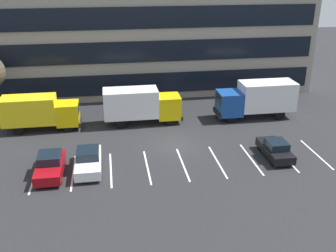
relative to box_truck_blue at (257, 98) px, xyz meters
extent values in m
plane|color=#262628|center=(-9.25, -5.27, -2.06)|extent=(120.00, 120.00, 0.00)
cube|color=gray|center=(-9.25, 12.73, 5.14)|extent=(37.53, 11.20, 14.40)
cube|color=black|center=(-9.25, 7.07, -0.08)|extent=(36.02, 0.16, 2.30)
cube|color=black|center=(-9.25, 7.07, 3.52)|extent=(36.02, 0.16, 2.30)
cube|color=black|center=(-9.25, 7.07, 7.12)|extent=(36.02, 0.16, 2.30)
cube|color=silver|center=(-20.45, -8.76, -2.05)|extent=(0.14, 5.40, 0.01)
cube|color=silver|center=(-17.65, -8.76, -2.05)|extent=(0.14, 5.40, 0.01)
cube|color=silver|center=(-14.85, -8.76, -2.05)|extent=(0.14, 5.40, 0.01)
cube|color=silver|center=(-12.05, -8.76, -2.05)|extent=(0.14, 5.40, 0.01)
cube|color=silver|center=(-9.25, -8.76, -2.05)|extent=(0.14, 5.40, 0.01)
cube|color=silver|center=(-6.45, -8.76, -2.05)|extent=(0.14, 5.40, 0.01)
cube|color=silver|center=(-3.65, -8.76, -2.05)|extent=(0.14, 5.40, 0.01)
cube|color=silver|center=(-0.85, -8.76, -2.05)|extent=(0.14, 5.40, 0.01)
cube|color=silver|center=(1.95, -8.76, -2.05)|extent=(0.14, 5.40, 0.01)
cube|color=#194799|center=(-2.87, 0.00, -0.39)|extent=(2.30, 2.51, 2.30)
cube|color=black|center=(-4.00, 0.00, 0.07)|extent=(0.06, 2.11, 1.01)
cube|color=white|center=(1.00, 0.00, 0.19)|extent=(5.43, 2.61, 2.82)
cube|color=black|center=(-4.07, 0.00, -1.38)|extent=(0.21, 2.51, 0.42)
cylinder|color=black|center=(-2.87, -1.08, -1.54)|extent=(1.04, 0.31, 1.04)
cylinder|color=black|center=(-2.87, 1.08, -1.54)|extent=(1.04, 0.31, 1.04)
cylinder|color=black|center=(2.08, -1.08, -1.54)|extent=(1.04, 0.31, 1.04)
cylinder|color=black|center=(2.08, 1.08, -1.54)|extent=(1.04, 0.31, 1.04)
cube|color=yellow|center=(-8.97, 0.21, -0.47)|extent=(2.19, 2.39, 2.19)
cube|color=black|center=(-7.89, 0.21, -0.03)|extent=(0.06, 2.00, 0.96)
cube|color=white|center=(-12.64, 0.21, 0.08)|extent=(5.17, 2.48, 2.68)
cube|color=black|center=(-7.82, 0.21, -1.41)|extent=(0.20, 2.39, 0.40)
cylinder|color=black|center=(-8.97, 1.23, -1.56)|extent=(0.99, 0.30, 0.99)
cylinder|color=black|center=(-8.97, -0.82, -1.56)|extent=(0.99, 0.30, 0.99)
cylinder|color=black|center=(-13.68, 1.23, -1.56)|extent=(0.99, 0.30, 0.99)
cylinder|color=black|center=(-13.68, -0.82, -1.56)|extent=(0.99, 0.30, 0.99)
cube|color=yellow|center=(-18.59, 0.04, -0.57)|extent=(2.05, 2.24, 2.05)
cube|color=black|center=(-17.58, 0.04, -0.15)|extent=(0.06, 1.88, 0.90)
cube|color=yellow|center=(-22.04, 0.04, -0.05)|extent=(4.85, 2.33, 2.52)
cube|color=black|center=(-17.51, 0.04, -1.45)|extent=(0.19, 2.24, 0.37)
cylinder|color=black|center=(-18.59, 1.00, -1.59)|extent=(0.93, 0.28, 0.93)
cylinder|color=black|center=(-18.59, -0.92, -1.59)|extent=(0.93, 0.28, 0.93)
cylinder|color=black|center=(-23.01, 1.00, -1.59)|extent=(0.93, 0.28, 0.93)
cylinder|color=black|center=(-23.01, -0.92, -1.59)|extent=(0.93, 0.28, 0.93)
cube|color=white|center=(-16.48, -8.53, -1.44)|extent=(1.88, 4.50, 0.73)
cube|color=black|center=(-16.48, -8.30, -0.76)|extent=(1.66, 1.89, 0.63)
cylinder|color=black|center=(-15.67, -9.97, -1.74)|extent=(0.23, 0.63, 0.63)
cylinder|color=black|center=(-17.30, -9.97, -1.74)|extent=(0.23, 0.63, 0.63)
cylinder|color=black|center=(-15.67, -7.09, -1.74)|extent=(0.23, 0.63, 0.63)
cylinder|color=black|center=(-17.30, -7.09, -1.74)|extent=(0.23, 0.63, 0.63)
cube|color=maroon|center=(-19.26, -8.82, -1.45)|extent=(1.87, 4.47, 0.73)
cube|color=black|center=(-19.26, -8.59, -0.77)|extent=(1.65, 1.88, 0.62)
cylinder|color=black|center=(-18.45, -10.25, -1.75)|extent=(0.23, 0.62, 0.62)
cylinder|color=black|center=(-20.07, -10.25, -1.75)|extent=(0.23, 0.62, 0.62)
cylinder|color=black|center=(-18.45, -7.39, -1.75)|extent=(0.23, 0.62, 0.62)
cylinder|color=black|center=(-20.07, -7.39, -1.75)|extent=(0.23, 0.62, 0.62)
cube|color=black|center=(-1.67, -8.66, -1.49)|extent=(1.73, 4.13, 0.67)
cube|color=black|center=(-1.67, -8.87, -0.87)|extent=(1.52, 1.73, 0.58)
cylinder|color=black|center=(-2.42, -7.34, -1.77)|extent=(0.21, 0.58, 0.58)
cylinder|color=black|center=(-0.92, -7.34, -1.77)|extent=(0.21, 0.58, 0.58)
cylinder|color=black|center=(-2.42, -9.99, -1.77)|extent=(0.21, 0.58, 0.58)
cylinder|color=black|center=(-0.92, -9.99, -1.77)|extent=(0.21, 0.58, 0.58)
camera|label=1|loc=(-14.57, -35.18, 12.52)|focal=41.62mm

